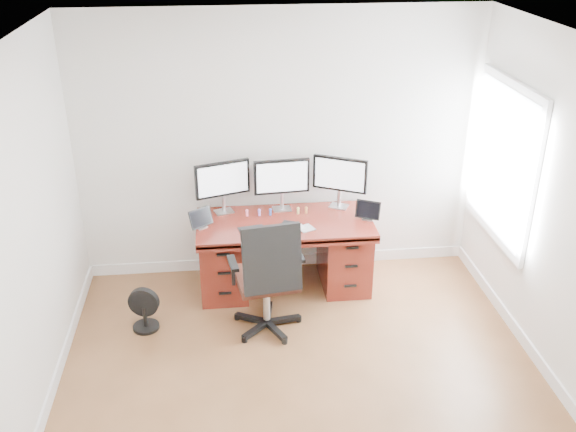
{
  "coord_description": "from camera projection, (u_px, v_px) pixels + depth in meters",
  "views": [
    {
      "loc": [
        -0.57,
        -3.72,
        3.51
      ],
      "look_at": [
        0.0,
        1.5,
        0.95
      ],
      "focal_mm": 40.0,
      "sensor_mm": 36.0,
      "label": 1
    }
  ],
  "objects": [
    {
      "name": "figurine_orange",
      "position": [
        306.0,
        210.0,
        6.34
      ],
      "size": [
        0.03,
        0.03,
        0.07
      ],
      "color": "#E4934B",
      "rests_on": "desk"
    },
    {
      "name": "monitor_center",
      "position": [
        282.0,
        178.0,
        6.29
      ],
      "size": [
        0.55,
        0.15,
        0.53
      ],
      "rotation": [
        0.0,
        0.0,
        0.08
      ],
      "color": "silver",
      "rests_on": "desk"
    },
    {
      "name": "desk",
      "position": [
        284.0,
        251.0,
        6.38
      ],
      "size": [
        1.7,
        0.8,
        0.75
      ],
      "color": "#5C1A12",
      "rests_on": "ground"
    },
    {
      "name": "phone",
      "position": [
        290.0,
        223.0,
        6.16
      ],
      "size": [
        0.15,
        0.12,
        0.01
      ],
      "primitive_type": "cube",
      "rotation": [
        0.0,
        0.0,
        -0.42
      ],
      "color": "black",
      "rests_on": "desk"
    },
    {
      "name": "figurine_yellow",
      "position": [
        298.0,
        210.0,
        6.33
      ],
      "size": [
        0.03,
        0.03,
        0.07
      ],
      "color": "#D3C86E",
      "rests_on": "desk"
    },
    {
      "name": "figurine_purple",
      "position": [
        259.0,
        212.0,
        6.29
      ],
      "size": [
        0.03,
        0.03,
        0.07
      ],
      "color": "#976AD2",
      "rests_on": "desk"
    },
    {
      "name": "figurine_blue",
      "position": [
        270.0,
        211.0,
        6.3
      ],
      "size": [
        0.03,
        0.03,
        0.07
      ],
      "color": "#5975F3",
      "rests_on": "desk"
    },
    {
      "name": "tablet_right",
      "position": [
        368.0,
        211.0,
        6.2
      ],
      "size": [
        0.24,
        0.17,
        0.19
      ],
      "rotation": [
        0.0,
        0.0,
        -0.46
      ],
      "color": "silver",
      "rests_on": "desk"
    },
    {
      "name": "ground",
      "position": [
        309.0,
        412.0,
        4.92
      ],
      "size": [
        4.5,
        4.5,
        0.0
      ],
      "primitive_type": "plane",
      "color": "brown",
      "rests_on": "ground"
    },
    {
      "name": "monitor_right",
      "position": [
        340.0,
        176.0,
        6.35
      ],
      "size": [
        0.51,
        0.28,
        0.53
      ],
      "rotation": [
        0.0,
        0.0,
        -0.47
      ],
      "color": "silver",
      "rests_on": "desk"
    },
    {
      "name": "back_wall",
      "position": [
        280.0,
        147.0,
        6.34
      ],
      "size": [
        4.0,
        0.1,
        2.7
      ],
      "primitive_type": "cube",
      "color": "white",
      "rests_on": "ground"
    },
    {
      "name": "drawing_tablet",
      "position": [
        252.0,
        230.0,
        6.03
      ],
      "size": [
        0.27,
        0.2,
        0.01
      ],
      "primitive_type": "cube",
      "rotation": [
        0.0,
        0.0,
        0.19
      ],
      "color": "black",
      "rests_on": "desk"
    },
    {
      "name": "tablet_left",
      "position": [
        201.0,
        219.0,
        6.04
      ],
      "size": [
        0.23,
        0.2,
        0.19
      ],
      "rotation": [
        0.0,
        0.0,
        0.64
      ],
      "color": "silver",
      "rests_on": "desk"
    },
    {
      "name": "trackpad",
      "position": [
        306.0,
        228.0,
        6.05
      ],
      "size": [
        0.18,
        0.18,
        0.01
      ],
      "primitive_type": "cube",
      "rotation": [
        0.0,
        0.0,
        0.42
      ],
      "color": "silver",
      "rests_on": "desk"
    },
    {
      "name": "office_chair",
      "position": [
        268.0,
        295.0,
        5.71
      ],
      "size": [
        0.69,
        0.69,
        1.14
      ],
      "rotation": [
        0.0,
        0.0,
        0.15
      ],
      "color": "black",
      "rests_on": "ground"
    },
    {
      "name": "floor_fan",
      "position": [
        144.0,
        310.0,
        5.81
      ],
      "size": [
        0.29,
        0.24,
        0.41
      ],
      "rotation": [
        0.0,
        0.0,
        -0.22
      ],
      "color": "black",
      "rests_on": "ground"
    },
    {
      "name": "keyboard",
      "position": [
        290.0,
        229.0,
        6.02
      ],
      "size": [
        0.3,
        0.19,
        0.01
      ],
      "primitive_type": "cube",
      "rotation": [
        0.0,
        0.0,
        0.29
      ],
      "color": "white",
      "rests_on": "desk"
    },
    {
      "name": "monitor_left",
      "position": [
        223.0,
        181.0,
        6.24
      ],
      "size": [
        0.53,
        0.2,
        0.53
      ],
      "rotation": [
        0.0,
        0.0,
        0.31
      ],
      "color": "silver",
      "rests_on": "desk"
    },
    {
      "name": "figurine_pink",
      "position": [
        247.0,
        212.0,
        6.28
      ],
      "size": [
        0.03,
        0.03,
        0.07
      ],
      "color": "#EE6483",
      "rests_on": "desk"
    }
  ]
}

